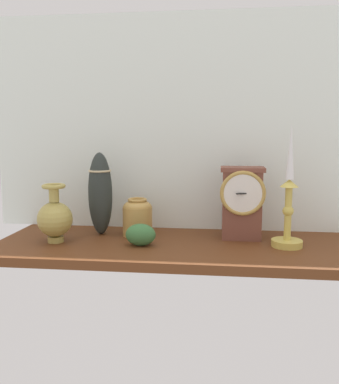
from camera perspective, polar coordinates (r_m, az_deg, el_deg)
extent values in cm
cube|color=#5C3017|center=(112.70, 1.33, -7.69)|extent=(100.00, 36.00, 2.40)
cube|color=white|center=(126.82, 2.17, 9.49)|extent=(120.00, 2.00, 65.00)
cube|color=brown|center=(117.04, 9.98, -1.82)|extent=(10.73, 6.83, 19.09)
cube|color=brown|center=(115.72, 10.10, 3.14)|extent=(12.01, 7.65, 1.20)
torus|color=#B79043|center=(112.65, 10.13, -0.18)|extent=(12.35, 1.12, 12.35)
cylinder|color=white|center=(112.55, 10.14, -0.18)|extent=(10.33, 0.40, 10.33)
cube|color=black|center=(112.25, 10.15, -0.21)|extent=(3.83, 2.17, 0.30)
cylinder|color=gold|center=(113.17, 15.95, -6.85)|extent=(8.05, 8.05, 1.80)
cylinder|color=gold|center=(111.41, 16.12, -2.91)|extent=(1.80, 1.80, 14.05)
sphere|color=gold|center=(111.28, 16.13, -2.55)|extent=(2.89, 2.89, 2.89)
cone|color=gold|center=(110.19, 16.28, 1.19)|extent=(4.73, 4.73, 2.00)
cone|color=white|center=(109.53, 16.45, 5.41)|extent=(2.17, 2.17, 14.24)
cylinder|color=tan|center=(117.51, -15.50, -6.32)|extent=(4.30, 4.30, 1.60)
sphere|color=tan|center=(116.26, -15.61, -3.66)|extent=(9.56, 9.56, 9.56)
cylinder|color=tan|center=(115.07, -15.74, -0.28)|extent=(2.68, 2.68, 4.29)
torus|color=tan|center=(114.78, -15.78, 0.78)|extent=(6.33, 6.33, 1.14)
cylinder|color=#B98E45|center=(119.89, -4.46, -4.05)|extent=(8.56, 8.56, 8.51)
ellipsoid|color=#B98E45|center=(119.06, -4.48, -2.05)|extent=(8.13, 8.13, 4.07)
torus|color=#B98E45|center=(118.71, -4.49, -1.09)|extent=(5.55, 5.55, 0.85)
ellipsoid|color=#282E2A|center=(121.45, -9.57, -0.25)|extent=(6.97, 6.97, 24.09)
torus|color=#CCB78C|center=(120.65, -9.65, 2.92)|extent=(6.53, 6.53, 0.60)
ellipsoid|color=#3B703A|center=(109.65, -4.03, -5.93)|extent=(8.04, 5.63, 5.88)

